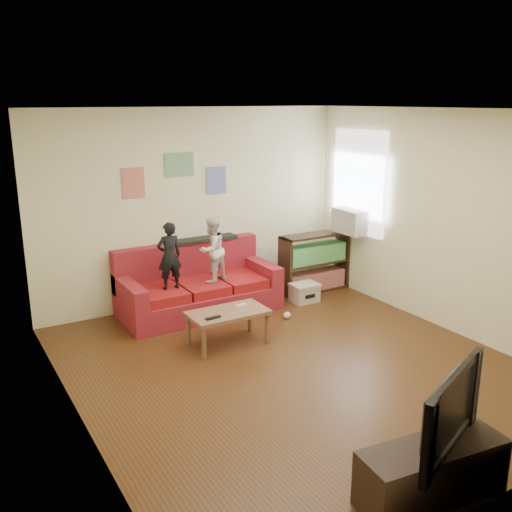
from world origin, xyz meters
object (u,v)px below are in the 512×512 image
child_b (212,250)px  tv_stand (432,472)px  sofa (197,289)px  child_a (169,256)px  file_box (304,292)px  coffee_table (228,316)px  television (438,408)px  bookshelf (314,265)px

child_b → tv_stand: child_b is taller
sofa → child_a: 0.75m
file_box → child_b: bearing=168.0°
coffee_table → file_box: coffee_table is taller
coffee_table → television: 3.14m
tv_stand → child_a: bearing=100.2°
coffee_table → file_box: 1.81m
bookshelf → file_box: 0.59m
child_a → bookshelf: 2.38m
child_b → coffee_table: 1.20m
child_a → file_box: size_ratio=2.25×
sofa → bookshelf: sofa is taller
sofa → coffee_table: (-0.16, -1.20, 0.04)m
coffee_table → file_box: (1.63, 0.75, -0.22)m
bookshelf → coffee_table: bearing=-151.8°
child_a → tv_stand: bearing=95.4°
coffee_table → tv_stand: size_ratio=0.82×
coffee_table → child_a: bearing=105.6°
child_b → tv_stand: bearing=63.9°
child_a → coffee_table: size_ratio=0.95×
child_a → coffee_table: bearing=106.9°
child_b → bookshelf: size_ratio=0.80×
child_a → bookshelf: child_a is taller
television → bookshelf: bearing=41.6°
sofa → file_box: bearing=-17.2°
file_box → television: bearing=-112.7°
child_b → bookshelf: (1.73, 0.06, -0.49)m
sofa → tv_stand: 4.33m
child_b → bookshelf: bearing=160.1°
child_b → television: (-0.30, -4.15, -0.16)m
child_b → tv_stand: 4.21m
bookshelf → tv_stand: bearing=-115.8°
bookshelf → tv_stand: 4.68m
sofa → child_b: (0.15, -0.17, 0.57)m
sofa → child_a: (-0.45, -0.17, 0.57)m
file_box → tv_stand: tv_stand is taller
sofa → bookshelf: (1.88, -0.11, 0.08)m
sofa → child_b: size_ratio=2.41×
child_a → television: size_ratio=0.84×
child_b → child_a: bearing=-21.9°
sofa → television: 4.34m
child_a → bookshelf: (2.33, 0.06, -0.49)m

